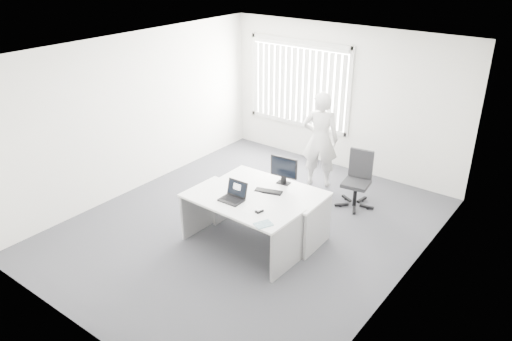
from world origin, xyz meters
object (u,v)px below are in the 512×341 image
Objects in this scene: office_chair at (356,189)px; desk_far at (270,200)px; person at (320,140)px; monitor at (284,170)px; laptop at (231,193)px; desk_near at (240,215)px.

desk_far is at bearing -121.63° from office_chair.
monitor is (0.34, -1.67, 0.10)m from person.
laptop reaches higher than desk_far.
office_chair is at bearing 73.17° from desk_near.
laptop is at bearing -113.43° from monitor.
desk_near is 1.00m from monitor.
person is at bearing 93.78° from monitor.
desk_near is 1.79× the size of office_chair.
desk_near is 1.01× the size of desk_far.
office_chair is 2.54m from laptop.
desk_near is 5.18× the size of laptop.
desk_far is 0.50m from monitor.
person reaches higher than monitor.
laptop is (-0.86, -2.31, 0.62)m from office_chair.
office_chair is 1.64m from monitor.
laptop is (-0.19, -0.71, 0.36)m from desk_far.
office_chair is at bearing 58.90° from monitor.
monitor is at bearing 70.03° from desk_far.
laptop is at bearing -119.31° from office_chair.
desk_far is 1.95m from person.
office_chair is 2.90× the size of laptop.
laptop reaches higher than desk_near.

